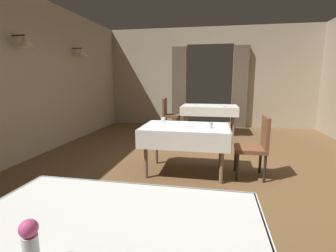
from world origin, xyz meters
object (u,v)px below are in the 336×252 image
at_px(flower_vase_near, 30,242).
at_px(glass_mid_a, 163,120).
at_px(dining_table_mid, 186,132).
at_px(chair_far_left, 169,113).
at_px(plate_far_a, 222,106).
at_px(dining_table_far, 209,109).
at_px(glass_mid_c, 210,125).
at_px(plate_far_b, 193,104).
at_px(chair_mid_right, 256,144).
at_px(plate_mid_b, 188,126).
at_px(dining_table_near, 112,238).

distance_m(flower_vase_near, glass_mid_a, 3.29).
xyz_separation_m(dining_table_mid, chair_far_left, (-0.86, 3.15, -0.14)).
height_order(flower_vase_near, plate_far_a, flower_vase_near).
bearing_deg(glass_mid_a, dining_table_far, 76.43).
xyz_separation_m(chair_far_left, flower_vase_near, (0.62, -6.18, 0.34)).
bearing_deg(glass_mid_c, dining_table_far, 91.63).
bearing_deg(glass_mid_c, plate_far_b, 99.01).
height_order(chair_mid_right, chair_far_left, same).
relative_size(dining_table_far, chair_mid_right, 1.62).
bearing_deg(dining_table_mid, glass_mid_c, -15.73).
bearing_deg(dining_table_mid, chair_mid_right, 0.36).
xyz_separation_m(dining_table_mid, plate_far_a, (0.62, 2.96, 0.10)).
height_order(dining_table_far, flower_vase_near, flower_vase_near).
bearing_deg(glass_mid_c, chair_far_left, 110.69).
distance_m(dining_table_far, glass_mid_c, 3.23).
relative_size(glass_mid_c, plate_far_a, 0.36).
xyz_separation_m(chair_mid_right, flower_vase_near, (-1.29, -3.04, 0.34)).
relative_size(chair_far_left, flower_vase_near, 4.68).
relative_size(dining_table_mid, chair_far_left, 1.44).
bearing_deg(glass_mid_a, glass_mid_c, -24.46).
xyz_separation_m(dining_table_far, glass_mid_a, (-0.69, -2.87, 0.13)).
distance_m(plate_mid_b, glass_mid_c, 0.36).
bearing_deg(plate_far_b, glass_mid_a, -94.19).
xyz_separation_m(dining_table_mid, plate_mid_b, (0.03, -0.02, 0.10)).
xyz_separation_m(dining_table_near, glass_mid_a, (-0.35, 2.94, 0.13)).
xyz_separation_m(dining_table_near, dining_table_mid, (0.06, 2.69, -0.01)).
height_order(dining_table_near, plate_far_a, plate_far_a).
distance_m(dining_table_far, chair_mid_right, 3.22).
bearing_deg(flower_vase_near, plate_far_b, 89.54).
height_order(chair_mid_right, plate_far_b, chair_mid_right).
xyz_separation_m(flower_vase_near, glass_mid_c, (0.61, 2.92, -0.07)).
bearing_deg(plate_far_b, chair_far_left, -160.21).
distance_m(dining_table_near, plate_far_b, 6.09).
bearing_deg(plate_mid_b, dining_table_near, -91.93).
distance_m(flower_vase_near, plate_far_a, 6.05).
bearing_deg(flower_vase_near, glass_mid_a, 93.11).
bearing_deg(chair_far_left, dining_table_far, -1.38).
distance_m(chair_mid_right, plate_far_b, 3.61).
bearing_deg(glass_mid_c, dining_table_mid, 164.27).
height_order(dining_table_mid, flower_vase_near, flower_vase_near).
bearing_deg(dining_table_mid, plate_far_b, 93.06).
bearing_deg(dining_table_near, plate_mid_b, 88.07).
relative_size(dining_table_far, plate_far_b, 8.15).
relative_size(dining_table_near, glass_mid_a, 18.21).
xyz_separation_m(dining_table_mid, chair_mid_right, (1.05, 0.01, -0.14)).
bearing_deg(chair_mid_right, dining_table_far, 103.88).
bearing_deg(dining_table_far, glass_mid_a, -103.57).
bearing_deg(dining_table_mid, plate_far_a, 78.16).
xyz_separation_m(chair_mid_right, glass_mid_c, (-0.68, -0.11, 0.28)).
bearing_deg(plate_mid_b, chair_mid_right, 1.25).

